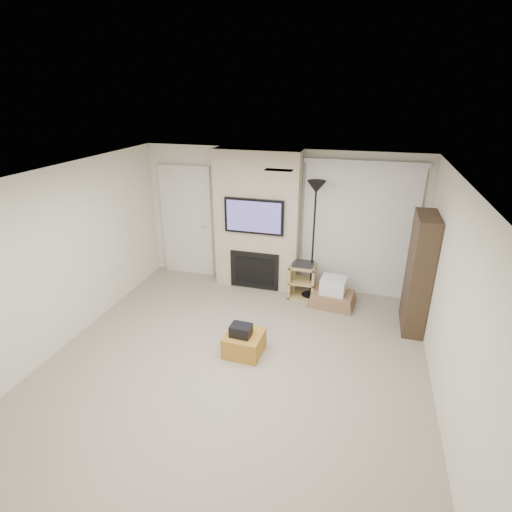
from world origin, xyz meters
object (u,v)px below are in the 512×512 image
(bookshelf, at_px, (419,274))
(floor_lamp, at_px, (315,208))
(av_stand, at_px, (302,279))
(box_stack, at_px, (333,294))
(ottoman, at_px, (244,343))

(bookshelf, bearing_deg, floor_lamp, 161.92)
(av_stand, distance_m, bookshelf, 1.94)
(floor_lamp, distance_m, box_stack, 1.51)
(floor_lamp, xyz_separation_m, bookshelf, (1.65, -0.54, -0.73))
(ottoman, height_order, floor_lamp, floor_lamp)
(av_stand, height_order, box_stack, av_stand)
(av_stand, relative_size, box_stack, 0.83)
(ottoman, bearing_deg, box_stack, 58.41)
(floor_lamp, relative_size, bookshelf, 1.15)
(ottoman, distance_m, av_stand, 1.93)
(floor_lamp, xyz_separation_m, box_stack, (0.41, -0.18, -1.44))
(ottoman, distance_m, bookshelf, 2.77)
(ottoman, height_order, box_stack, box_stack)
(ottoman, bearing_deg, floor_lamp, 71.24)
(box_stack, xyz_separation_m, bookshelf, (1.24, -0.35, 0.71))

